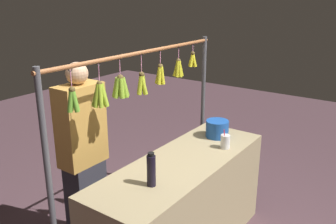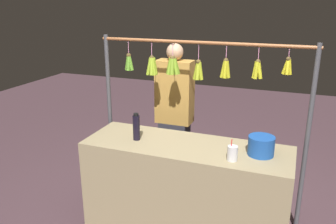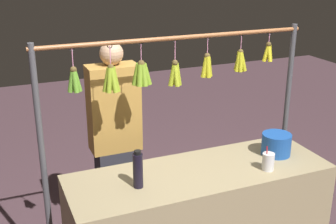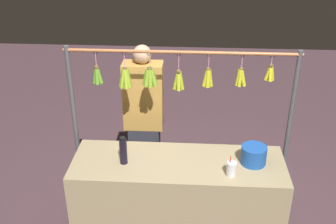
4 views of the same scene
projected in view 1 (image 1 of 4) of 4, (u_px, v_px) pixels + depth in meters
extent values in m
cube|color=tan|center=(182.00, 207.00, 3.24)|extent=(1.90, 0.65, 0.90)
cylinder|color=#4C4C51|center=(202.00, 119.00, 4.12)|extent=(0.04, 0.04, 1.83)
cylinder|color=#4C4C51|center=(51.00, 197.00, 2.52)|extent=(0.04, 0.04, 1.83)
cylinder|color=#9E6038|center=(143.00, 52.00, 3.05)|extent=(2.12, 0.03, 0.03)
torus|color=black|center=(193.00, 44.00, 3.67)|extent=(0.04, 0.01, 0.04)
cylinder|color=pink|center=(193.00, 49.00, 3.69)|extent=(0.01, 0.01, 0.09)
sphere|color=brown|center=(193.00, 53.00, 3.70)|extent=(0.04, 0.04, 0.04)
cylinder|color=gold|center=(192.00, 60.00, 3.71)|extent=(0.07, 0.04, 0.14)
cylinder|color=gold|center=(194.00, 60.00, 3.71)|extent=(0.03, 0.07, 0.14)
cylinder|color=gold|center=(194.00, 60.00, 3.73)|extent=(0.05, 0.03, 0.14)
cylinder|color=gold|center=(191.00, 60.00, 3.73)|extent=(0.04, 0.06, 0.14)
torus|color=black|center=(179.00, 47.00, 3.47)|extent=(0.04, 0.02, 0.04)
cylinder|color=pink|center=(179.00, 54.00, 3.49)|extent=(0.01, 0.01, 0.13)
sphere|color=brown|center=(179.00, 61.00, 3.51)|extent=(0.04, 0.04, 0.04)
cylinder|color=gold|center=(178.00, 69.00, 3.52)|extent=(0.05, 0.04, 0.16)
cylinder|color=gold|center=(180.00, 69.00, 3.52)|extent=(0.04, 0.05, 0.16)
cylinder|color=gold|center=(180.00, 69.00, 3.54)|extent=(0.07, 0.05, 0.16)
cylinder|color=gold|center=(179.00, 68.00, 3.56)|extent=(0.06, 0.05, 0.16)
cylinder|color=gold|center=(176.00, 69.00, 3.54)|extent=(0.05, 0.07, 0.16)
torus|color=black|center=(160.00, 51.00, 3.25)|extent=(0.04, 0.01, 0.04)
cylinder|color=pink|center=(160.00, 59.00, 3.27)|extent=(0.01, 0.01, 0.14)
sphere|color=brown|center=(160.00, 66.00, 3.29)|extent=(0.05, 0.05, 0.05)
cylinder|color=gold|center=(159.00, 76.00, 3.30)|extent=(0.06, 0.04, 0.17)
cylinder|color=gold|center=(162.00, 75.00, 3.30)|extent=(0.04, 0.06, 0.17)
cylinder|color=gold|center=(161.00, 75.00, 3.33)|extent=(0.06, 0.04, 0.17)
cylinder|color=gold|center=(159.00, 75.00, 3.32)|extent=(0.04, 0.08, 0.17)
torus|color=black|center=(141.00, 55.00, 3.04)|extent=(0.04, 0.01, 0.04)
cylinder|color=pink|center=(141.00, 65.00, 3.07)|extent=(0.01, 0.01, 0.16)
sphere|color=brown|center=(142.00, 74.00, 3.09)|extent=(0.05, 0.05, 0.05)
cylinder|color=#A4B426|center=(140.00, 85.00, 3.10)|extent=(0.07, 0.04, 0.18)
cylinder|color=#A4B426|center=(144.00, 85.00, 3.11)|extent=(0.04, 0.08, 0.18)
cylinder|color=#A4B426|center=(143.00, 84.00, 3.13)|extent=(0.06, 0.04, 0.18)
cylinder|color=#A4B426|center=(140.00, 84.00, 3.13)|extent=(0.04, 0.07, 0.18)
torus|color=black|center=(119.00, 59.00, 2.84)|extent=(0.04, 0.02, 0.04)
cylinder|color=pink|center=(120.00, 69.00, 2.86)|extent=(0.01, 0.01, 0.15)
sphere|color=brown|center=(120.00, 78.00, 2.88)|extent=(0.05, 0.05, 0.05)
cylinder|color=#7FA82A|center=(117.00, 88.00, 2.88)|extent=(0.08, 0.05, 0.16)
cylinder|color=#7FA82A|center=(122.00, 89.00, 2.87)|extent=(0.06, 0.07, 0.17)
cylinder|color=#7FA82A|center=(124.00, 88.00, 2.89)|extent=(0.05, 0.07, 0.16)
cylinder|color=#7FA82A|center=(125.00, 87.00, 2.92)|extent=(0.08, 0.05, 0.17)
cylinder|color=#7FA82A|center=(123.00, 86.00, 2.94)|extent=(0.08, 0.05, 0.17)
cylinder|color=#7FA82A|center=(118.00, 87.00, 2.93)|extent=(0.04, 0.07, 0.16)
cylinder|color=#7FA82A|center=(116.00, 88.00, 2.90)|extent=(0.06, 0.07, 0.17)
torus|color=black|center=(98.00, 63.00, 2.66)|extent=(0.04, 0.01, 0.04)
cylinder|color=pink|center=(99.00, 74.00, 2.69)|extent=(0.01, 0.01, 0.15)
sphere|color=brown|center=(99.00, 84.00, 2.71)|extent=(0.05, 0.05, 0.05)
cylinder|color=#90AD28|center=(97.00, 96.00, 2.71)|extent=(0.07, 0.04, 0.18)
cylinder|color=#90AD28|center=(100.00, 96.00, 2.71)|extent=(0.06, 0.06, 0.18)
cylinder|color=#90AD28|center=(104.00, 96.00, 2.73)|extent=(0.05, 0.08, 0.18)
cylinder|color=#90AD28|center=(104.00, 95.00, 2.75)|extent=(0.06, 0.05, 0.18)
cylinder|color=#90AD28|center=(102.00, 94.00, 2.76)|extent=(0.06, 0.04, 0.18)
cylinder|color=#90AD28|center=(98.00, 94.00, 2.76)|extent=(0.05, 0.08, 0.18)
cylinder|color=#90AD28|center=(96.00, 95.00, 2.73)|extent=(0.06, 0.07, 0.18)
torus|color=black|center=(70.00, 69.00, 2.46)|extent=(0.04, 0.01, 0.04)
cylinder|color=pink|center=(71.00, 80.00, 2.48)|extent=(0.01, 0.01, 0.14)
sphere|color=brown|center=(72.00, 90.00, 2.50)|extent=(0.05, 0.05, 0.05)
cylinder|color=#609E2D|center=(71.00, 101.00, 2.52)|extent=(0.06, 0.04, 0.16)
cylinder|color=#609E2D|center=(75.00, 101.00, 2.52)|extent=(0.04, 0.07, 0.16)
cylinder|color=#609E2D|center=(75.00, 100.00, 2.54)|extent=(0.07, 0.04, 0.16)
cylinder|color=#609E2D|center=(71.00, 100.00, 2.54)|extent=(0.04, 0.06, 0.16)
cylinder|color=black|center=(151.00, 171.00, 2.66)|extent=(0.07, 0.07, 0.24)
cylinder|color=black|center=(151.00, 154.00, 2.62)|extent=(0.05, 0.05, 0.02)
cylinder|color=#1D50A6|center=(217.00, 129.00, 3.60)|extent=(0.22, 0.22, 0.17)
cylinder|color=silver|center=(225.00, 142.00, 3.33)|extent=(0.09, 0.09, 0.13)
cylinder|color=red|center=(225.00, 139.00, 3.32)|extent=(0.01, 0.03, 0.18)
cube|color=#2D2D38|center=(87.00, 203.00, 3.37)|extent=(0.33, 0.22, 0.82)
cube|color=#BF8C3F|center=(81.00, 125.00, 3.14)|extent=(0.41, 0.22, 0.72)
sphere|color=tan|center=(77.00, 73.00, 3.00)|extent=(0.19, 0.19, 0.19)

